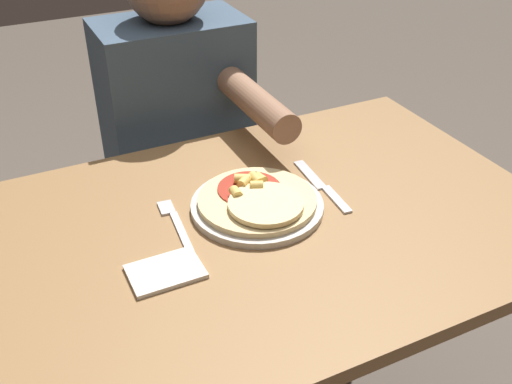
% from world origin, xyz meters
% --- Properties ---
extents(dining_table, '(1.11, 0.74, 0.74)m').
position_xyz_m(dining_table, '(0.00, 0.00, 0.62)').
color(dining_table, olive).
rests_on(dining_table, ground_plane).
extents(plate, '(0.26, 0.26, 0.01)m').
position_xyz_m(plate, '(-0.00, 0.04, 0.75)').
color(plate, beige).
rests_on(plate, dining_table).
extents(pizza, '(0.23, 0.23, 0.04)m').
position_xyz_m(pizza, '(-0.00, 0.04, 0.77)').
color(pizza, '#E0C689').
rests_on(pizza, plate).
extents(fork, '(0.03, 0.18, 0.00)m').
position_xyz_m(fork, '(-0.16, 0.07, 0.74)').
color(fork, silver).
rests_on(fork, dining_table).
extents(knife, '(0.03, 0.22, 0.00)m').
position_xyz_m(knife, '(0.16, 0.05, 0.74)').
color(knife, silver).
rests_on(knife, dining_table).
extents(napkin, '(0.12, 0.09, 0.01)m').
position_xyz_m(napkin, '(-0.23, -0.06, 0.75)').
color(napkin, silver).
rests_on(napkin, dining_table).
extents(person_diner, '(0.37, 0.52, 1.16)m').
position_xyz_m(person_diner, '(0.02, 0.56, 0.68)').
color(person_diner, '#2D2D38').
rests_on(person_diner, ground_plane).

